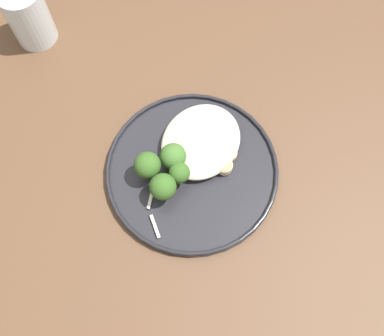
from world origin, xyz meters
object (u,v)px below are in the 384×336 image
Objects in this scene: seared_scallop_tilted_round at (225,166)px; broccoli_floret_small_sprig at (171,155)px; broccoli_floret_tall_stalk at (179,173)px; seared_scallop_left_edge at (190,137)px; seared_scallop_rear_pale at (230,154)px; water_glass at (30,18)px; seared_scallop_large_seared at (187,150)px; seared_scallop_front_small at (202,144)px; dinner_plate at (192,171)px; broccoli_floret_left_leaning at (148,165)px; seared_scallop_right_edge at (217,119)px; broccoli_floret_right_tilted at (163,187)px.

seared_scallop_tilted_round is 0.09m from broccoli_floret_small_sprig.
broccoli_floret_tall_stalk is 0.03m from broccoli_floret_small_sprig.
seared_scallop_left_edge is 0.62× the size of broccoli_floret_small_sprig.
water_glass is (-0.00, -0.44, 0.03)m from seared_scallop_rear_pale.
seared_scallop_front_small is (-0.02, 0.02, 0.00)m from seared_scallop_large_seared.
dinner_plate is 4.96× the size of broccoli_floret_small_sprig.
seared_scallop_rear_pale is at bearing 139.00° from broccoli_floret_left_leaning.
broccoli_floret_small_sprig is at bearing -121.79° from broccoli_floret_tall_stalk.
broccoli_floret_tall_stalk is (0.05, 0.02, 0.03)m from seared_scallop_large_seared.
broccoli_floret_left_leaning is at bearing -41.00° from seared_scallop_rear_pale.
seared_scallop_right_edge is at bearing -175.24° from broccoli_floret_tall_stalk.
broccoli_floret_left_leaning is at bearing -21.88° from seared_scallop_large_seared.
dinner_plate is 0.41m from water_glass.
seared_scallop_large_seared is (0.03, -0.06, 0.00)m from seared_scallop_rear_pale.
broccoli_floret_tall_stalk is 0.05m from broccoli_floret_left_leaning.
seared_scallop_front_small reaches higher than seared_scallop_rear_pale.
seared_scallop_large_seared is 0.04m from broccoli_floret_small_sprig.
dinner_plate is 11.36× the size of seared_scallop_rear_pale.
broccoli_floret_right_tilted is at bearing 11.57° from seared_scallop_left_edge.
seared_scallop_right_edge is at bearing -178.78° from broccoli_floret_right_tilted.
seared_scallop_tilted_round is (-0.03, 0.04, 0.01)m from dinner_plate.
seared_scallop_front_small is 0.58× the size of broccoli_floret_small_sprig.
seared_scallop_right_edge is 0.41× the size of broccoli_floret_tall_stalk.
broccoli_floret_tall_stalk reaches higher than dinner_plate.
water_glass is (-0.12, -0.39, 0.00)m from broccoli_floret_right_tilted.
seared_scallop_left_edge is 0.37m from water_glass.
broccoli_floret_left_leaning is at bearing 72.78° from water_glass.
broccoli_floret_small_sprig is at bearing 152.67° from broccoli_floret_left_leaning.
broccoli_floret_left_leaning reaches higher than seared_scallop_large_seared.
broccoli_floret_small_sprig is (0.03, -0.01, 0.03)m from seared_scallop_large_seared.
water_glass reaches higher than broccoli_floret_left_leaning.
seared_scallop_right_edge is 0.06m from seared_scallop_left_edge.
seared_scallop_tilted_round is at bearing 13.84° from seared_scallop_rear_pale.
seared_scallop_front_small is 0.06m from broccoli_floret_small_sprig.
broccoli_floret_right_tilted is (0.12, -0.05, 0.03)m from seared_scallop_rear_pale.
seared_scallop_front_small is 0.07m from broccoli_floret_tall_stalk.
seared_scallop_rear_pale is at bearing 100.38° from seared_scallop_left_edge.
broccoli_floret_right_tilted is (0.11, -0.00, 0.03)m from seared_scallop_front_small.
broccoli_floret_tall_stalk is at bearing 77.44° from water_glass.
seared_scallop_large_seared is 0.78× the size of seared_scallop_front_small.
broccoli_floret_small_sprig reaches higher than seared_scallop_tilted_round.
seared_scallop_tilted_round is 1.05× the size of seared_scallop_rear_pale.
water_glass reaches higher than seared_scallop_rear_pale.
broccoli_floret_small_sprig is (-0.02, -0.03, 0.00)m from broccoli_floret_tall_stalk.
broccoli_floret_left_leaning is (0.09, -0.02, 0.03)m from seared_scallop_left_edge.
broccoli_floret_left_leaning reaches higher than seared_scallop_tilted_round.
broccoli_floret_left_leaning is at bearing -14.49° from seared_scallop_right_edge.
seared_scallop_front_small reaches higher than seared_scallop_left_edge.
dinner_plate is 0.05m from broccoli_floret_tall_stalk.
seared_scallop_rear_pale is at bearing 89.41° from water_glass.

